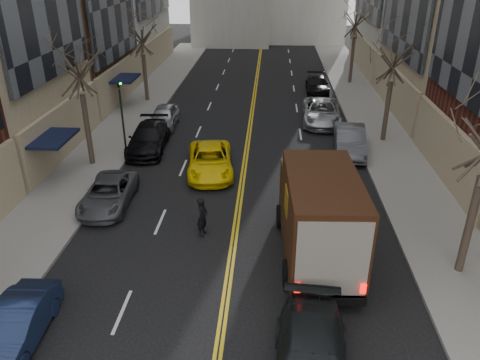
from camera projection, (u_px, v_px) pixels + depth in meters
The scene contains 17 objects.
sidewalk_left at pixel (124, 124), 33.42m from camera, with size 4.00×66.00×0.15m, color slate.
sidewalk_right at pixel (379, 130), 32.35m from camera, with size 4.00×66.00×0.15m, color slate.
tree_lf_mid at pixel (76, 49), 24.27m from camera, with size 3.20×3.20×8.91m.
tree_lf_far at pixel (141, 26), 36.19m from camera, with size 3.20×3.20×8.12m.
tree_rt_mid at pixel (396, 45), 27.90m from camera, with size 3.20×3.20×8.32m.
tree_rt_far at pixel (357, 8), 41.10m from camera, with size 3.20×3.20×9.11m.
traffic_signal at pixel (121, 109), 27.63m from camera, with size 0.29×0.26×4.70m.
ups_truck at pixel (318, 215), 18.17m from camera, with size 3.14×7.10×3.82m.
taxi at pixel (210, 161), 25.95m from camera, with size 2.41×5.22×1.45m, color yellow.
pedestrian at pixel (202, 217), 20.11m from camera, with size 0.65×0.43×1.79m, color black.
parked_lf_b at pixel (17, 325), 14.57m from camera, with size 1.41×4.03×1.33m, color #131F3E.
parked_lf_c at pixel (108, 193), 22.58m from camera, with size 2.14×4.64×1.29m, color #4C4E53.
parked_lf_d at pixel (148, 138), 28.97m from camera, with size 2.17×5.33×1.55m, color black.
parked_lf_e at pixel (164, 117), 32.84m from camera, with size 1.76×4.38×1.49m, color #9EA1A5.
parked_rt_a at pixel (350, 140), 28.51m from camera, with size 1.73×4.95×1.63m, color #4A4C51.
parked_rt_b at pixel (322, 112), 33.64m from camera, with size 2.66×5.76×1.60m, color #A4A7AB.
parked_rt_c at pixel (317, 85), 41.08m from camera, with size 1.92×4.72×1.37m, color black.
Camera 1 is at (1.38, -4.18, 11.11)m, focal length 35.00 mm.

